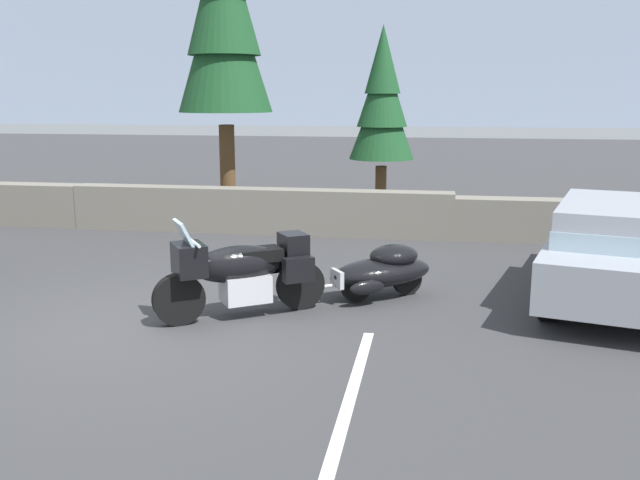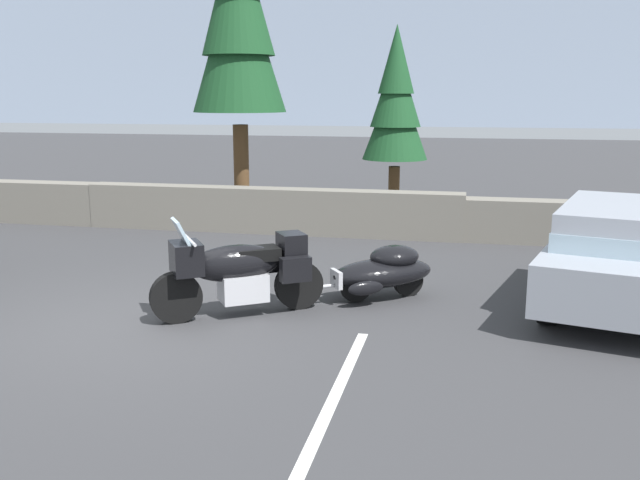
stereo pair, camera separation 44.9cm
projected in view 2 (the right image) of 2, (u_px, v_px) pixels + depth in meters
The scene contains 9 objects.
ground_plane at pixel (133, 326), 8.75m from camera, with size 80.00×80.00×0.00m, color #38383A.
stone_guard_wall at pixel (261, 211), 14.65m from camera, with size 24.00×0.61×0.94m.
distant_ridgeline at pixel (446, 57), 99.16m from camera, with size 240.00×80.00×16.00m, color #99A8BF.
touring_motorcycle at pixel (238, 269), 9.04m from camera, with size 2.00×1.50×1.33m.
car_shaped_trailer at pixel (383, 271), 9.83m from camera, with size 2.04×1.52×0.76m.
sedan_at_right_edge at pixel (627, 250), 9.50m from camera, with size 2.91×4.82×1.41m.
pine_tree_tall at pixel (238, 9), 15.42m from camera, with size 2.11×2.11×7.52m.
pine_tree_secondary at pixel (396, 100), 15.41m from camera, with size 1.46×1.46×4.35m.
parking_stripe_marker at pixel (335, 395), 6.72m from camera, with size 0.12×3.60×0.01m, color silver.
Camera 2 is at (4.05, -7.66, 2.85)m, focal length 39.15 mm.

